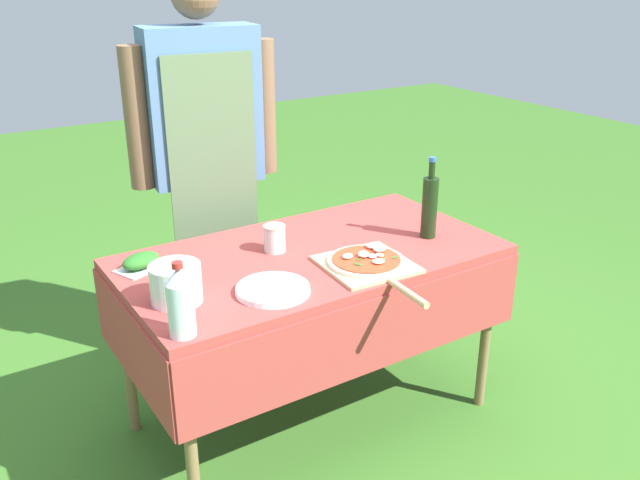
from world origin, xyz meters
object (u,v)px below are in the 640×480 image
prep_table (311,272)px  person_cook (205,145)px  plate_stack (273,290)px  sauce_jar (274,240)px  herb_container (141,262)px  mixing_tub (176,283)px  pizza_on_peel (368,263)px  water_bottle (180,302)px  oil_bottle (430,206)px

prep_table → person_cook: size_ratio=0.82×
person_cook → plate_stack: 0.93m
sauce_jar → plate_stack: bearing=-120.2°
herb_container → person_cook: bearing=44.8°
plate_stack → mixing_tub: bearing=158.8°
herb_container → prep_table: bearing=-19.1°
prep_table → person_cook: 0.76m
pizza_on_peel → water_bottle: (-0.73, -0.09, 0.09)m
pizza_on_peel → water_bottle: bearing=-168.7°
mixing_tub → sauce_jar: mixing_tub is taller
prep_table → sauce_jar: (-0.11, 0.08, 0.13)m
water_bottle → prep_table: bearing=26.2°
person_cook → pizza_on_peel: 0.95m
prep_table → plate_stack: size_ratio=5.76×
pizza_on_peel → herb_container: herb_container is taller
mixing_tub → water_bottle: bearing=-107.2°
prep_table → plate_stack: 0.36m
person_cook → water_bottle: 1.12m
herb_container → plate_stack: size_ratio=0.81×
plate_stack → water_bottle: bearing=-164.4°
oil_bottle → mixing_tub: 1.03m
pizza_on_peel → oil_bottle: size_ratio=1.61×
person_cook → prep_table: bearing=106.8°
water_bottle → herb_container: water_bottle is taller
prep_table → herb_container: herb_container is taller
prep_table → oil_bottle: oil_bottle is taller
water_bottle → sauce_jar: 0.66m
prep_table → herb_container: 0.62m
pizza_on_peel → herb_container: 0.80m
herb_container → mixing_tub: (0.01, -0.30, 0.04)m
herb_container → plate_stack: bearing=-54.2°
mixing_tub → oil_bottle: bearing=-0.9°
mixing_tub → sauce_jar: size_ratio=1.61×
person_cook → mixing_tub: person_cook is taller
prep_table → plate_stack: plate_stack is taller
prep_table → pizza_on_peel: size_ratio=2.73×
pizza_on_peel → plate_stack: 0.38m
herb_container → mixing_tub: 0.30m
oil_bottle → person_cook: bearing=126.6°
pizza_on_peel → sauce_jar: 0.37m
pizza_on_peel → mixing_tub: 0.68m
water_bottle → sauce_jar: (0.52, 0.39, -0.06)m
oil_bottle → plate_stack: size_ratio=1.31×
prep_table → herb_container: (-0.58, 0.20, 0.11)m
herb_container → water_bottle: bearing=-95.8°
pizza_on_peel → water_bottle: size_ratio=2.24×
mixing_tub → sauce_jar: (0.46, 0.18, -0.02)m
prep_table → pizza_on_peel: (0.10, -0.22, 0.10)m
pizza_on_peel → mixing_tub: mixing_tub is taller
sauce_jar → pizza_on_peel: bearing=-55.5°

